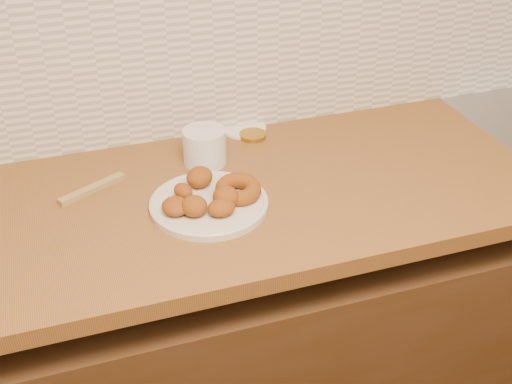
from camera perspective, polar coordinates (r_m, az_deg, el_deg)
base_cabinet at (r=1.82m, az=4.78°, el=-12.48°), size 3.60×0.60×0.77m
butcher_block at (r=1.41m, az=-19.41°, el=-3.60°), size 2.30×0.62×0.04m
backsplash at (r=1.63m, az=1.97°, el=15.81°), size 3.60×0.02×0.60m
donut_plate at (r=1.38m, az=-4.20°, el=-1.08°), size 0.25×0.25×0.01m
ring_donut at (r=1.38m, az=-1.62°, el=0.25°), size 0.12×0.13×0.05m
fried_dough_chunks at (r=1.36m, az=-4.88°, el=-0.39°), size 0.17×0.19×0.05m
plastic_tub at (r=1.53m, az=-4.59°, el=4.04°), size 0.11×0.11×0.09m
tub_lid at (r=1.69m, az=-1.08°, el=5.67°), size 0.13×0.13×0.01m
brass_jar_lid at (r=1.65m, az=-0.29°, el=5.05°), size 0.09×0.09×0.01m
wooden_utensil at (r=1.48m, az=-14.36°, el=0.28°), size 0.16×0.09×0.01m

